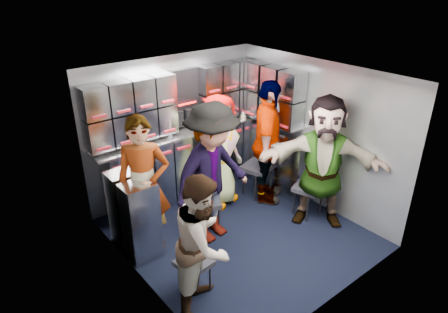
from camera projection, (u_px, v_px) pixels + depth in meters
floor at (238, 233)px, 5.29m from camera, size 3.00×3.00×0.00m
wall_back at (174, 127)px, 5.89m from camera, size 2.80×0.04×2.10m
wall_left at (135, 200)px, 4.05m from camera, size 0.04×3.00×2.10m
wall_right at (315, 134)px, 5.63m from camera, size 0.04×3.00×2.10m
ceiling at (241, 76)px, 4.39m from camera, size 2.80×3.00×0.02m
cart_bank_back at (183, 165)px, 5.98m from camera, size 2.68×0.38×0.99m
cart_bank_left at (134, 214)px, 4.80m from camera, size 0.38×0.76×0.99m
counter at (181, 133)px, 5.76m from camera, size 2.68×0.42×0.03m
locker_bank_back at (178, 100)px, 5.60m from camera, size 2.68×0.28×0.82m
locker_bank_right at (274, 95)px, 5.85m from camera, size 0.28×1.00×0.82m
right_cabinet at (275, 158)px, 6.20m from camera, size 0.28×1.20×1.00m
coffee_niche at (186, 98)px, 5.75m from camera, size 0.46×0.16×0.84m
red_latch_strip at (190, 146)px, 5.68m from camera, size 2.60×0.02×0.03m
jump_seat_near_left at (194, 264)px, 4.19m from camera, size 0.37×0.36×0.40m
jump_seat_mid_left at (204, 204)px, 5.19m from camera, size 0.49×0.48×0.45m
jump_seat_center at (212, 175)px, 5.99m from camera, size 0.35×0.33×0.41m
jump_seat_mid_right at (257, 168)px, 6.00m from camera, size 0.52×0.50×0.50m
jump_seat_near_right at (309, 189)px, 5.52m from camera, size 0.49×0.47×0.46m
attendant_standing at (144, 186)px, 4.68m from camera, size 0.75×0.68×1.72m
attendant_arc_a at (203, 243)px, 3.90m from camera, size 0.92×0.90×1.49m
attendant_arc_b at (212, 174)px, 4.84m from camera, size 1.26×0.83×1.82m
attendant_arc_c at (219, 151)px, 5.66m from camera, size 0.91×0.71×1.65m
attendant_arc_d at (267, 143)px, 5.67m from camera, size 1.08×1.07×1.83m
attendant_arc_e at (323, 162)px, 5.19m from camera, size 1.48×1.60×1.79m
bottle_left at (169, 128)px, 5.54m from camera, size 0.06×0.06×0.25m
bottle_mid at (138, 136)px, 5.26m from camera, size 0.07×0.07×0.26m
bottle_right at (231, 112)px, 6.17m from camera, size 0.06×0.06×0.24m
cup_left at (138, 143)px, 5.28m from camera, size 0.07×0.07×0.10m
cup_right at (243, 114)px, 6.33m from camera, size 0.08×0.08×0.10m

